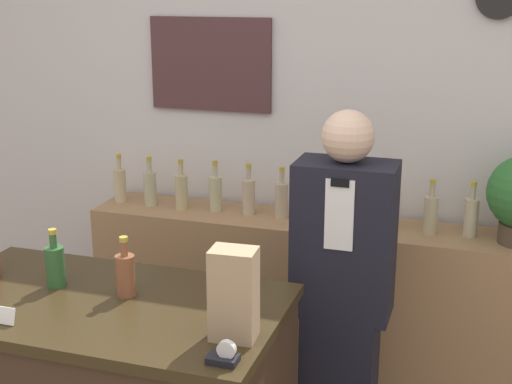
% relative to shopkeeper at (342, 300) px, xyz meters
% --- Properties ---
extents(back_wall, '(5.20, 0.09, 2.70)m').
position_rel_shopkeeper_xyz_m(back_wall, '(-0.43, 0.83, 0.57)').
color(back_wall, silver).
rests_on(back_wall, ground_plane).
extents(back_shelf, '(2.32, 0.37, 0.91)m').
position_rel_shopkeeper_xyz_m(back_shelf, '(-0.24, 0.59, -0.33)').
color(back_shelf, '#9E754C').
rests_on(back_shelf, ground_plane).
extents(shopkeeper, '(0.40, 0.25, 1.57)m').
position_rel_shopkeeper_xyz_m(shopkeeper, '(0.00, 0.00, 0.00)').
color(shopkeeper, black).
rests_on(shopkeeper, ground_plane).
extents(paper_bag, '(0.15, 0.11, 0.29)m').
position_rel_shopkeeper_xyz_m(paper_bag, '(-0.19, -0.78, 0.34)').
color(paper_bag, tan).
rests_on(paper_bag, display_counter).
extents(tape_dispenser, '(0.09, 0.06, 0.07)m').
position_rel_shopkeeper_xyz_m(tape_dispenser, '(-0.17, -0.93, 0.21)').
color(tape_dispenser, black).
rests_on(tape_dispenser, display_counter).
extents(price_card_right, '(0.09, 0.02, 0.06)m').
position_rel_shopkeeper_xyz_m(price_card_right, '(-0.94, -0.92, 0.22)').
color(price_card_right, white).
rests_on(price_card_right, display_counter).
extents(counter_bottle_1, '(0.07, 0.07, 0.22)m').
position_rel_shopkeeper_xyz_m(counter_bottle_1, '(-0.94, -0.61, 0.27)').
color(counter_bottle_1, '#2C592C').
rests_on(counter_bottle_1, display_counter).
extents(counter_bottle_2, '(0.07, 0.07, 0.22)m').
position_rel_shopkeeper_xyz_m(counter_bottle_2, '(-0.66, -0.60, 0.27)').
color(counter_bottle_2, brown).
rests_on(counter_bottle_2, display_counter).
extents(shelf_bottle_0, '(0.07, 0.07, 0.26)m').
position_rel_shopkeeper_xyz_m(shelf_bottle_0, '(-1.32, 0.59, 0.22)').
color(shelf_bottle_0, tan).
rests_on(shelf_bottle_0, back_shelf).
extents(shelf_bottle_1, '(0.07, 0.07, 0.26)m').
position_rel_shopkeeper_xyz_m(shelf_bottle_1, '(-1.14, 0.58, 0.22)').
color(shelf_bottle_1, tan).
rests_on(shelf_bottle_1, back_shelf).
extents(shelf_bottle_2, '(0.07, 0.07, 0.26)m').
position_rel_shopkeeper_xyz_m(shelf_bottle_2, '(-0.96, 0.58, 0.22)').
color(shelf_bottle_2, tan).
rests_on(shelf_bottle_2, back_shelf).
extents(shelf_bottle_3, '(0.07, 0.07, 0.26)m').
position_rel_shopkeeper_xyz_m(shelf_bottle_3, '(-0.78, 0.60, 0.22)').
color(shelf_bottle_3, tan).
rests_on(shelf_bottle_3, back_shelf).
extents(shelf_bottle_4, '(0.07, 0.07, 0.26)m').
position_rel_shopkeeper_xyz_m(shelf_bottle_4, '(-0.60, 0.60, 0.22)').
color(shelf_bottle_4, tan).
rests_on(shelf_bottle_4, back_shelf).
extents(shelf_bottle_5, '(0.07, 0.07, 0.26)m').
position_rel_shopkeeper_xyz_m(shelf_bottle_5, '(-0.42, 0.59, 0.22)').
color(shelf_bottle_5, tan).
rests_on(shelf_bottle_5, back_shelf).
extents(shelf_bottle_6, '(0.07, 0.07, 0.26)m').
position_rel_shopkeeper_xyz_m(shelf_bottle_6, '(-0.24, 0.59, 0.22)').
color(shelf_bottle_6, tan).
rests_on(shelf_bottle_6, back_shelf).
extents(shelf_bottle_7, '(0.07, 0.07, 0.26)m').
position_rel_shopkeeper_xyz_m(shelf_bottle_7, '(-0.07, 0.58, 0.22)').
color(shelf_bottle_7, tan).
rests_on(shelf_bottle_7, back_shelf).
extents(shelf_bottle_8, '(0.07, 0.07, 0.26)m').
position_rel_shopkeeper_xyz_m(shelf_bottle_8, '(0.11, 0.59, 0.22)').
color(shelf_bottle_8, tan).
rests_on(shelf_bottle_8, back_shelf).
extents(shelf_bottle_9, '(0.07, 0.07, 0.26)m').
position_rel_shopkeeper_xyz_m(shelf_bottle_9, '(0.29, 0.58, 0.22)').
color(shelf_bottle_9, tan).
rests_on(shelf_bottle_9, back_shelf).
extents(shelf_bottle_10, '(0.07, 0.07, 0.26)m').
position_rel_shopkeeper_xyz_m(shelf_bottle_10, '(0.47, 0.60, 0.22)').
color(shelf_bottle_10, tan).
rests_on(shelf_bottle_10, back_shelf).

